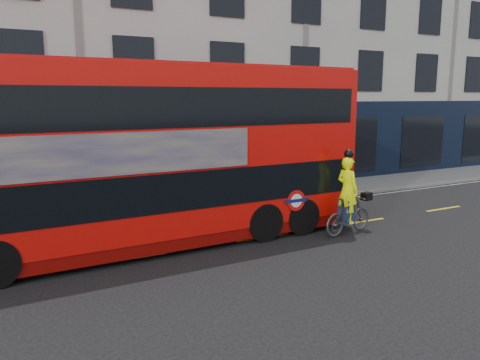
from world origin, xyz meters
TOP-DOWN VIEW (x-y plane):
  - ground at (0.00, 0.00)m, footprint 120.00×120.00m
  - pavement at (0.00, 6.50)m, footprint 60.00×3.00m
  - kerb at (0.00, 5.00)m, footprint 60.00×0.12m
  - building_terrace at (0.00, 12.94)m, footprint 50.00×10.07m
  - road_edge_line at (0.00, 4.70)m, footprint 58.00×0.10m
  - lane_dashes at (0.00, 1.50)m, footprint 58.00×0.12m
  - bus at (0.89, 2.41)m, footprint 12.76×3.28m
  - cyclist at (6.52, 0.61)m, footprint 2.04×0.87m

SIDE VIEW (x-z plane):
  - ground at x=0.00m, z-range 0.00..0.00m
  - road_edge_line at x=0.00m, z-range 0.00..0.01m
  - lane_dashes at x=0.00m, z-range 0.00..0.01m
  - pavement at x=0.00m, z-range 0.00..0.12m
  - kerb at x=0.00m, z-range 0.00..0.13m
  - cyclist at x=6.52m, z-range -0.43..2.23m
  - bus at x=0.89m, z-range 0.07..5.18m
  - building_terrace at x=0.00m, z-range -0.01..14.99m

